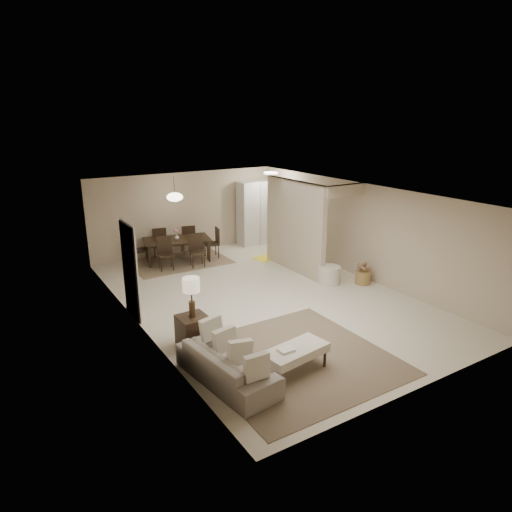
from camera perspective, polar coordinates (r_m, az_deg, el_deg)
floor at (r=10.94m, az=0.96°, el=-5.16°), size 9.00×9.00×0.00m
ceiling at (r=10.25m, az=1.03°, el=7.87°), size 9.00×9.00×0.00m
back_wall at (r=14.40m, az=-8.77°, el=5.37°), size 6.00×0.00×6.00m
left_wall at (r=9.32m, az=-14.72°, el=-1.60°), size 0.00×9.00×9.00m
right_wall at (r=12.35m, az=12.80°, el=3.16°), size 0.00×9.00×9.00m
partition at (r=12.51m, az=4.85°, el=3.70°), size 0.15×2.50×2.50m
doorway at (r=9.95m, az=-15.50°, el=-1.86°), size 0.04×0.90×2.04m
pantry_cabinet at (r=15.20m, az=-0.02°, el=5.42°), size 1.20×0.55×2.10m
flush_light at (r=14.15m, az=1.86°, el=10.32°), size 0.44×0.44×0.05m
living_rug at (r=8.37m, az=4.77°, el=-12.67°), size 3.20×3.20×0.01m
sofa at (r=7.60m, az=-3.66°, el=-13.52°), size 2.06×1.02×0.58m
ottoman_bench at (r=7.89m, az=4.96°, el=-11.90°), size 1.23×0.69×0.42m
side_table at (r=8.75m, az=-7.87°, el=-9.23°), size 0.54×0.54×0.58m
table_lamp at (r=8.41m, az=-8.10°, el=-4.01°), size 0.32×0.32×0.76m
round_pouf at (r=11.87m, az=9.11°, el=-2.36°), size 0.58×0.58×0.45m
wicker_basket at (r=12.05m, az=13.23°, el=-2.62°), size 0.47×0.47×0.34m
dining_rug at (r=13.76m, az=-9.70°, el=-0.60°), size 2.80×2.10×0.01m
dining_table at (r=13.67m, az=-9.77°, el=0.72°), size 2.10×1.46×0.67m
dining_chairs at (r=13.63m, az=-9.80°, el=1.23°), size 2.51×2.03×0.92m
vase at (r=13.56m, az=-9.86°, el=2.36°), size 0.15×0.15×0.14m
yellow_mat at (r=13.91m, az=1.57°, el=-0.16°), size 1.00×0.70×0.01m
pendant_light at (r=13.31m, az=-10.12°, el=7.27°), size 0.46×0.46×0.71m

